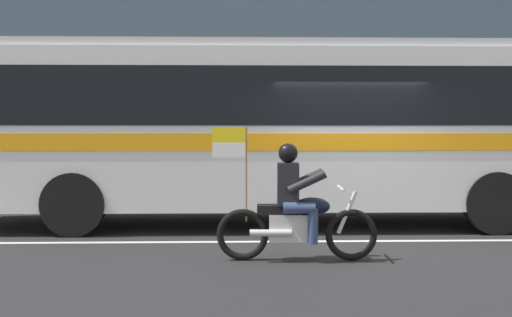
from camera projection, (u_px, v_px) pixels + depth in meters
name	position (u px, v px, depth m)	size (l,w,h in m)	color
ground_plane	(351.00, 235.00, 11.14)	(60.00, 60.00, 0.00)	black
sidewalk_curb	(314.00, 197.00, 16.23)	(28.00, 3.80, 0.15)	#B7B2A8
lane_center_stripe	(357.00, 241.00, 10.54)	(26.60, 0.14, 0.01)	silver
transit_bus	(293.00, 121.00, 12.21)	(11.82, 2.63, 3.22)	silver
motorcycle_with_rider	(295.00, 211.00, 9.03)	(2.20, 0.64, 1.78)	black
fire_hydrant	(103.00, 184.00, 14.83)	(0.22, 0.30, 0.75)	#4C8C3F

